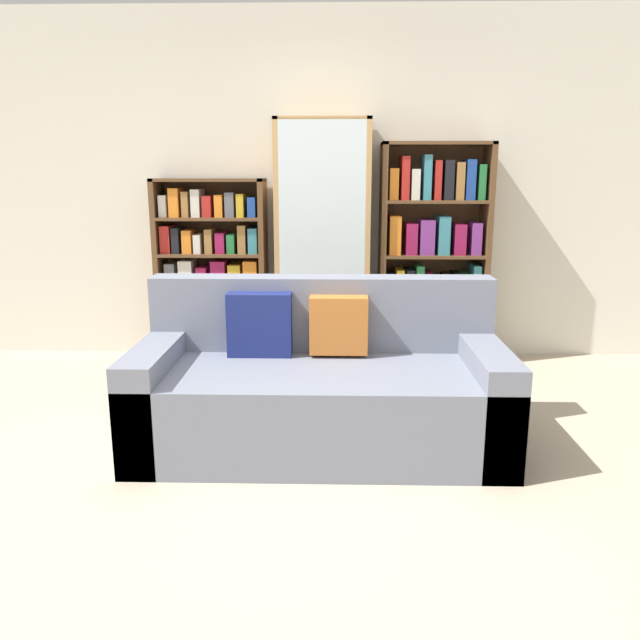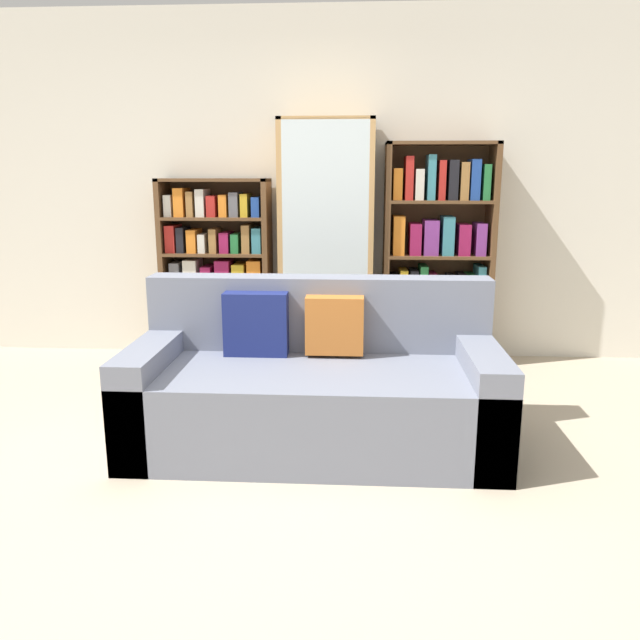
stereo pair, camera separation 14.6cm
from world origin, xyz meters
The scene contains 7 objects.
ground_plane centered at (0.00, 0.00, 0.00)m, with size 16.00×16.00×0.00m, color tan.
wall_back centered at (0.00, 2.38, 1.35)m, with size 6.13×0.06×2.70m.
couch centered at (0.15, 0.58, 0.31)m, with size 1.97×0.91×0.88m.
bookshelf_left centered at (-0.73, 2.18, 0.70)m, with size 0.85×0.32×1.43m.
display_cabinet centered at (0.14, 2.16, 0.92)m, with size 0.72×0.36×1.86m.
bookshelf_right centered at (0.99, 2.18, 0.80)m, with size 0.83×0.32×1.69m.
wine_bottle centered at (0.72, 1.55, 0.14)m, with size 0.07×0.07×0.35m.
Camera 1 is at (0.23, -2.67, 1.45)m, focal length 35.00 mm.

